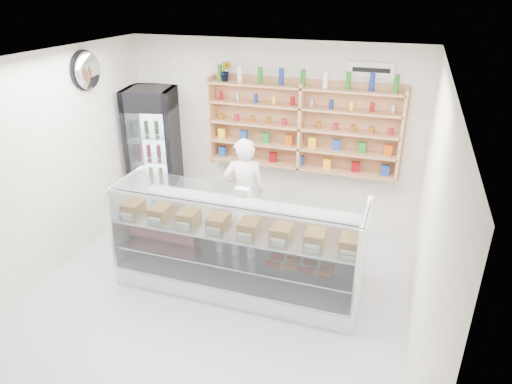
% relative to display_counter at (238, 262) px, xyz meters
% --- Properties ---
extents(room, '(5.00, 5.00, 5.00)m').
position_rel_display_counter_xyz_m(room, '(-0.19, -0.52, 1.04)').
color(room, silver).
rests_on(room, ground).
extents(display_counter, '(3.01, 0.90, 1.31)m').
position_rel_display_counter_xyz_m(display_counter, '(0.00, 0.00, 0.00)').
color(display_counter, white).
rests_on(display_counter, floor).
extents(shop_worker, '(0.69, 0.58, 1.61)m').
position_rel_display_counter_xyz_m(shop_worker, '(-0.30, 1.05, 0.45)').
color(shop_worker, white).
rests_on(shop_worker, floor).
extents(drinks_cooler, '(0.88, 0.87, 2.06)m').
position_rel_display_counter_xyz_m(drinks_cooler, '(-2.04, 1.62, 0.67)').
color(drinks_cooler, black).
rests_on(drinks_cooler, floor).
extents(wall_shelving, '(2.84, 0.28, 1.33)m').
position_rel_display_counter_xyz_m(wall_shelving, '(0.31, 1.82, 1.23)').
color(wall_shelving, tan).
rests_on(wall_shelving, back_wall).
extents(potted_plant, '(0.17, 0.14, 0.30)m').
position_rel_display_counter_xyz_m(potted_plant, '(-0.85, 1.82, 1.99)').
color(potted_plant, '#1E6626').
rests_on(potted_plant, wall_shelving).
extents(security_mirror, '(0.15, 0.50, 0.50)m').
position_rel_display_counter_xyz_m(security_mirror, '(-2.36, 0.68, 2.09)').
color(security_mirror, silver).
rests_on(security_mirror, left_wall).
extents(wall_sign, '(0.62, 0.03, 0.20)m').
position_rel_display_counter_xyz_m(wall_sign, '(1.21, 1.95, 2.09)').
color(wall_sign, white).
rests_on(wall_sign, back_wall).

